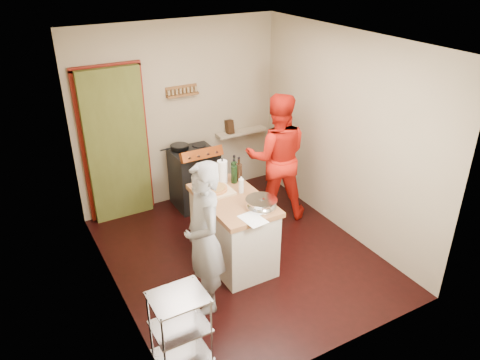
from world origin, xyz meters
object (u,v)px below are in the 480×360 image
wire_shelving (180,327)px  person_stripe (204,239)px  person_red (277,157)px  stove (195,177)px  island (234,228)px

wire_shelving → person_stripe: (0.54, 0.63, 0.39)m
person_stripe → person_red: 2.06m
stove → island: 1.47m
island → person_stripe: bearing=-139.6°
wire_shelving → island: island is taller
wire_shelving → person_stripe: size_ratio=0.48×
wire_shelving → person_red: (2.21, 1.84, 0.44)m
stove → island: island is taller
island → person_stripe: size_ratio=0.75×
person_stripe → island: bearing=138.7°
stove → person_stripe: size_ratio=0.61×
island → wire_shelving: bearing=-135.2°
island → person_red: (1.04, 0.68, 0.42)m
person_stripe → person_red: (1.67, 1.21, 0.06)m
person_stripe → stove: bearing=166.8°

